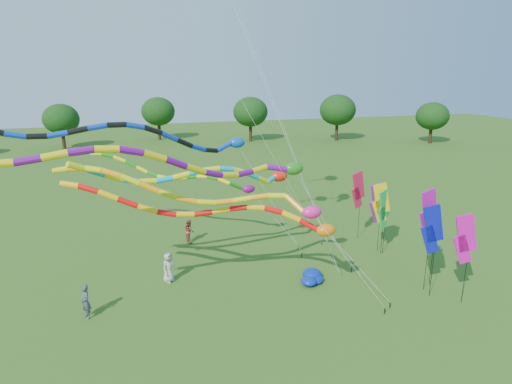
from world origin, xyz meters
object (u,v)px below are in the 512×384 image
object	(u,v)px
tube_kite_orange	(216,196)
person_a	(168,267)
person_c	(189,231)
blue_nylon_heap	(308,277)
tube_kite_red	(230,214)
person_b	(86,302)

from	to	relation	value
tube_kite_orange	person_a	bearing A→B (deg)	142.44
person_a	person_c	distance (m)	5.45
tube_kite_orange	blue_nylon_heap	world-z (taller)	tube_kite_orange
tube_kite_red	tube_kite_orange	bearing A→B (deg)	-152.27
person_b	person_c	bearing A→B (deg)	117.37
blue_nylon_heap	person_c	world-z (taller)	person_c
tube_kite_orange	person_a	distance (m)	6.03
tube_kite_red	person_a	xyz separation A→B (m)	(-2.61, 3.19, -3.73)
person_b	person_a	bearing A→B (deg)	96.75
tube_kite_orange	blue_nylon_heap	size ratio (longest dim) A/B	10.09
tube_kite_red	person_b	xyz separation A→B (m)	(-6.50, 0.71, -3.75)
tube_kite_red	person_c	world-z (taller)	tube_kite_red
tube_kite_orange	blue_nylon_heap	xyz separation A→B (m)	(5.06, 1.17, -5.23)
person_b	tube_kite_red	bearing A→B (deg)	57.97
tube_kite_red	blue_nylon_heap	size ratio (longest dim) A/B	10.22
tube_kite_orange	person_c	distance (m)	9.66
tube_kite_red	person_a	bearing A→B (deg)	148.24
blue_nylon_heap	person_b	world-z (taller)	person_b
blue_nylon_heap	person_c	distance (m)	8.97
person_a	person_c	xyz separation A→B (m)	(1.82, 5.14, -0.07)
tube_kite_orange	person_a	world-z (taller)	tube_kite_orange
person_a	person_c	size ratio (longest dim) A/B	1.09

